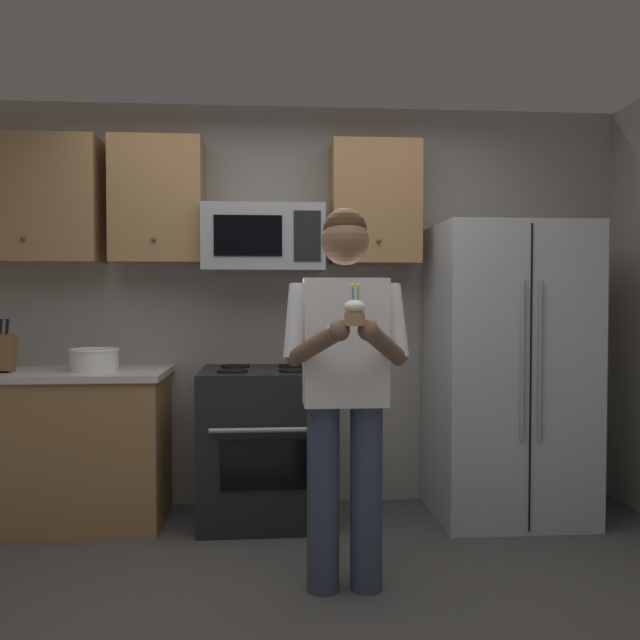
{
  "coord_description": "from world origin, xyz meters",
  "views": [
    {
      "loc": [
        -0.11,
        -2.69,
        1.34
      ],
      "look_at": [
        0.12,
        0.35,
        1.25
      ],
      "focal_mm": 37.5,
      "sensor_mm": 36.0,
      "label": 1
    }
  ],
  "objects": [
    {
      "name": "cupcake",
      "position": [
        0.23,
        0.01,
        1.29
      ],
      "size": [
        0.09,
        0.09,
        0.17
      ],
      "color": "#A87F56"
    },
    {
      "name": "ground_plane",
      "position": [
        0.0,
        0.0,
        0.0
      ],
      "size": [
        6.0,
        6.0,
        0.0
      ],
      "primitive_type": "plane",
      "color": "#474442"
    },
    {
      "name": "refrigerator",
      "position": [
        1.35,
        1.32,
        0.9
      ],
      "size": [
        0.9,
        0.75,
        1.8
      ],
      "color": "#B7BABF",
      "rests_on": "ground"
    },
    {
      "name": "cabinet_row_upper",
      "position": [
        -0.72,
        1.53,
        1.95
      ],
      "size": [
        2.78,
        0.36,
        0.76
      ],
      "color": "#9E7247"
    },
    {
      "name": "bowl_large_white",
      "position": [
        -1.15,
        1.34,
        0.99
      ],
      "size": [
        0.29,
        0.29,
        0.13
      ],
      "color": "white",
      "rests_on": "counter_left"
    },
    {
      "name": "counter_left",
      "position": [
        -1.45,
        1.38,
        0.46
      ],
      "size": [
        1.44,
        0.66,
        0.92
      ],
      "color": "#9E7247",
      "rests_on": "ground"
    },
    {
      "name": "person",
      "position": [
        0.23,
        0.34,
        1.0
      ],
      "size": [
        0.6,
        0.48,
        1.76
      ],
      "color": "#383F59",
      "rests_on": "ground"
    },
    {
      "name": "oven_range",
      "position": [
        -0.15,
        1.36,
        0.46
      ],
      "size": [
        0.76,
        0.7,
        0.93
      ],
      "color": "black",
      "rests_on": "ground"
    },
    {
      "name": "wall_back",
      "position": [
        0.0,
        1.75,
        1.3
      ],
      "size": [
        4.4,
        0.1,
        2.6
      ],
      "primitive_type": "cube",
      "color": "gray",
      "rests_on": "ground"
    },
    {
      "name": "microwave",
      "position": [
        -0.15,
        1.48,
        1.72
      ],
      "size": [
        0.74,
        0.41,
        0.4
      ],
      "color": "#9EA0A5"
    }
  ]
}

